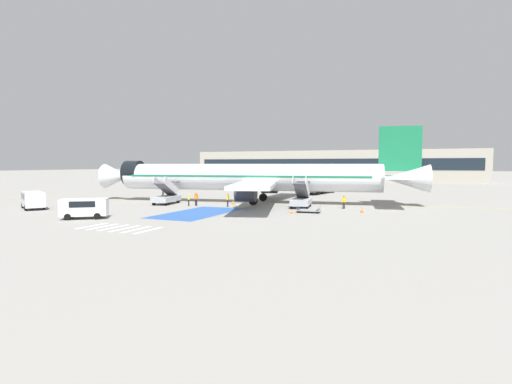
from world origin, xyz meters
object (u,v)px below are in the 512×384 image
Objects in this scene: boarding_stairs_forward at (166,197)px; terminal_building at (330,166)px; fuel_tanker at (319,184)px; traffic_cone_1 at (233,202)px; baggage_cart at (309,210)px; traffic_cone_0 at (362,210)px; service_van_0 at (33,199)px; ground_crew_0 at (189,198)px; traffic_cone_2 at (292,211)px; boarding_stairs_aft at (301,199)px; service_van_1 at (84,207)px; ground_crew_1 at (196,198)px; ground_crew_2 at (344,201)px; ground_crew_3 at (228,199)px; airliner at (251,177)px.

boarding_stairs_forward is 87.55m from terminal_building.
fuel_tanker reaches higher than traffic_cone_1.
baggage_cart is 5.18× the size of traffic_cone_0.
traffic_cone_1 is at bearing 157.06° from service_van_0.
boarding_stairs_forward is at bearing 41.77° from ground_crew_0.
fuel_tanker is at bearing -55.42° from ground_crew_0.
traffic_cone_2 is (10.24, -6.36, -0.04)m from traffic_cone_1.
boarding_stairs_aft is 1.99× the size of baggage_cart.
boarding_stairs_forward reaches higher than fuel_tanker.
traffic_cone_0 is (25.64, 0.56, -0.70)m from boarding_stairs_forward.
service_van_0 is at bearing -163.76° from boarding_stairs_aft.
service_van_0 reaches higher than ground_crew_0.
traffic_cone_0 is (24.39, 15.72, -0.92)m from service_van_1.
ground_crew_1 reaches higher than ground_crew_2.
boarding_stairs_aft is 9.44m from traffic_cone_1.
boarding_stairs_aft is at bearing -0.00° from boarding_stairs_forward.
traffic_cone_2 is 92.31m from terminal_building.
boarding_stairs_forward is 1.00× the size of boarding_stairs_aft.
fuel_tanker is 19.13× the size of traffic_cone_1.
service_van_1 reaches higher than traffic_cone_1.
terminal_building is at bearing 105.05° from traffic_cone_0.
boarding_stairs_forward is at bearing -103.76° from ground_crew_3.
traffic_cone_1 is 12.06m from traffic_cone_2.
airliner is 20.94m from fuel_tanker.
airliner is 8.36× the size of boarding_stairs_forward.
fuel_tanker is at bearing -174.70° from baggage_cart.
fuel_tanker is 5.86× the size of ground_crew_3.
airliner reaches higher than ground_crew_1.
service_van_1 is at bearing -147.20° from traffic_cone_0.
service_van_1 is 10.21× the size of traffic_cone_2.
ground_crew_0 reaches higher than baggage_cart.
traffic_cone_2 is at bearing -79.73° from terminal_building.
boarding_stairs_aft is at bearing -160.94° from baggage_cart.
terminal_building is (13.54, 98.53, 3.63)m from service_van_0.
traffic_cone_2 is (18.72, -3.29, -0.73)m from boarding_stairs_forward.
boarding_stairs_forward is 10.29× the size of traffic_cone_0.
ground_crew_0 is at bearing -22.61° from boarding_stairs_forward.
service_van_0 is 37.33m from ground_crew_2.
boarding_stairs_forward reaches higher than service_van_1.
traffic_cone_1 is at bearing 10.29° from boarding_stairs_forward.
service_van_0 is 3.54× the size of ground_crew_2.
airliner is 86.03× the size of traffic_cone_0.
ground_crew_0 is (2.86, 14.21, -0.23)m from service_van_1.
service_van_0 is 1.23× the size of service_van_1.
service_van_0 is 12.53× the size of traffic_cone_2.
boarding_stairs_aft reaches higher than service_van_1.
fuel_tanker reaches higher than service_van_0.
boarding_stairs_aft is at bearing 162.31° from traffic_cone_0.
ground_crew_0 is 3.65× the size of traffic_cone_2.
baggage_cart is 2.15m from traffic_cone_2.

